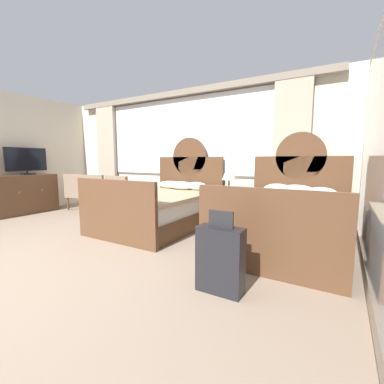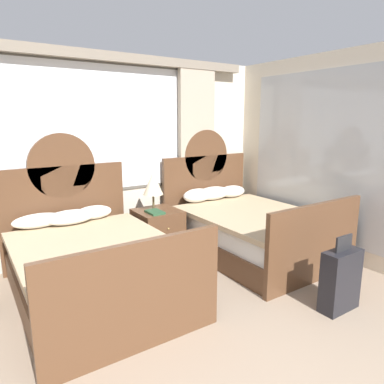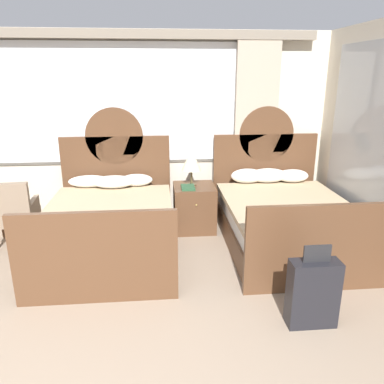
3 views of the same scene
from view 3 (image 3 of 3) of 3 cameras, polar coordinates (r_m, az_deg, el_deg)
wall_back_window at (r=5.58m, az=-14.38°, el=10.08°), size 6.67×0.22×2.70m
bed_near_window at (r=4.73m, az=-12.33°, el=-4.74°), size 1.54×2.18×1.68m
bed_near_mirror at (r=4.96m, az=13.76°, el=-3.78°), size 1.54×2.18×1.68m
nightstand_between_beds at (r=5.28m, az=0.34°, el=-2.38°), size 0.57×0.59×0.64m
table_lamp_on_nightstand at (r=5.12m, az=-0.09°, el=4.93°), size 0.27×0.27×0.52m
book_on_nightstand at (r=5.06m, az=-0.62°, el=0.71°), size 0.18×0.26×0.03m
armchair_by_window_left at (r=5.22m, az=-25.84°, el=-2.70°), size 0.60×0.60×0.88m
suitcase_on_floor at (r=3.51m, az=17.91°, el=-14.41°), size 0.43×0.19×0.76m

